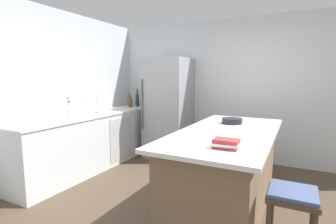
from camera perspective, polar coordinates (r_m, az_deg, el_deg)
ground_plane at (r=3.14m, az=4.79°, el=-21.57°), size 7.20×7.20×0.00m
wall_rear at (r=4.90m, az=15.13°, el=4.72°), size 6.00×0.10×2.60m
wall_left at (r=4.31m, az=-26.69°, el=3.79°), size 0.10×6.00×2.60m
counter_run_left at (r=4.58m, az=-16.55°, el=-6.09°), size 0.69×2.92×0.93m
kitchen_island at (r=3.14m, az=12.95°, el=-12.33°), size 1.02×2.25×0.93m
refrigerator at (r=4.93m, az=0.15°, el=0.88°), size 0.79×0.79×1.89m
bar_stool at (r=2.29m, az=26.04°, el=-18.38°), size 0.36×0.36×0.69m
sink_faucet at (r=4.40m, az=-18.72°, el=1.49°), size 0.15×0.05×0.30m
flower_vase at (r=4.10m, az=-21.24°, el=0.05°), size 0.09×0.09×0.31m
paper_towel_roll at (r=4.55m, az=-15.40°, el=1.52°), size 0.14×0.14×0.31m
hot_sauce_bottle at (r=5.51m, az=-7.06°, el=2.19°), size 0.04×0.04×0.20m
wine_bottle at (r=5.38m, az=-6.89°, el=2.75°), size 0.07×0.07×0.37m
whiskey_bottle at (r=5.38m, az=-8.66°, el=2.37°), size 0.07×0.07×0.29m
syrup_bottle at (r=5.26m, az=-8.39°, el=2.11°), size 0.06×0.06×0.24m
cookbook_stack at (r=2.27m, az=12.90°, el=-6.93°), size 0.24×0.19×0.08m
mixing_bowl at (r=3.49m, az=14.15°, el=-1.93°), size 0.27×0.27×0.07m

